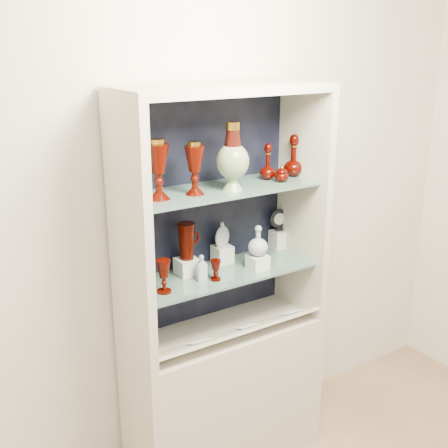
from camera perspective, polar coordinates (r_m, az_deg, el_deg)
wall_back at (r=2.79m, az=-2.46°, el=3.11°), size 3.50×0.02×2.80m
cabinet_base at (r=3.05m, az=0.00°, el=-16.78°), size 1.00×0.40×0.75m
cabinet_back_panel at (r=2.79m, az=-2.13°, el=1.49°), size 0.98×0.02×1.15m
cabinet_side_left at (r=2.42m, az=-9.58°, el=-1.32°), size 0.04×0.40×1.15m
cabinet_side_right at (r=2.91m, az=7.95°, el=2.03°), size 0.04×0.40×1.15m
cabinet_top_cap at (r=2.52m, az=0.00°, el=13.54°), size 1.00×0.40×0.04m
shelf_lower at (r=2.75m, az=-0.23°, el=-4.99°), size 0.92×0.34×0.01m
shelf_upper at (r=2.61m, az=-0.24°, el=3.54°), size 0.92×0.34×0.01m
label_ledge at (r=2.76m, az=1.26°, el=-10.92°), size 0.92×0.17×0.09m
label_card_0 at (r=2.94m, az=6.79°, el=-8.88°), size 0.10×0.06×0.03m
label_card_1 at (r=2.78m, az=2.27°, el=-10.34°), size 0.10×0.06×0.03m
label_card_2 at (r=2.66m, az=-2.59°, el=-11.82°), size 0.10×0.06×0.03m
pedestal_lamp_left at (r=2.41m, az=-6.69°, el=5.51°), size 0.10×0.10×0.26m
pedestal_lamp_right at (r=2.48m, az=-3.00°, el=5.67°), size 0.09×0.09×0.24m
enamel_urn at (r=2.54m, az=0.89°, el=6.87°), size 0.17×0.17×0.31m
ruby_decanter_a at (r=2.77m, az=4.48°, el=6.57°), size 0.09×0.09×0.20m
ruby_decanter_b at (r=2.85m, az=7.09°, el=7.07°), size 0.10×0.10×0.23m
lidded_bowl at (r=2.74m, az=5.87°, el=5.11°), size 0.08×0.08×0.08m
cobalt_goblet at (r=2.49m, az=-8.47°, el=-5.19°), size 0.10×0.10×0.18m
ruby_goblet_tall at (r=2.51m, az=-6.14°, el=-5.30°), size 0.07×0.07×0.16m
ruby_goblet_small at (r=2.63m, az=-0.85°, el=-4.70°), size 0.06×0.06×0.10m
riser_ruby_pitcher at (r=2.71m, az=-3.78°, el=-4.32°), size 0.10×0.10×0.08m
ruby_pitcher at (r=2.66m, az=-3.84°, el=-1.74°), size 0.13×0.09×0.18m
clear_square_bottle at (r=2.63m, az=-2.29°, el=-4.45°), size 0.05×0.05×0.13m
riser_flat_flask at (r=2.84m, az=-0.18°, el=-3.09°), size 0.09×0.09×0.09m
flat_flask at (r=2.80m, az=-0.18°, el=-1.00°), size 0.10×0.05×0.13m
riser_clear_round_decanter at (r=2.77m, az=3.44°, el=-3.88°), size 0.09×0.09×0.07m
clear_round_decanter at (r=2.73m, az=3.48°, el=-1.76°), size 0.12×0.12×0.15m
riser_cameo_medallion at (r=3.05m, az=5.55°, el=-1.56°), size 0.08×0.08×0.10m
cameo_medallion at (r=3.02m, az=5.61°, el=0.45°), size 0.11×0.06×0.12m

